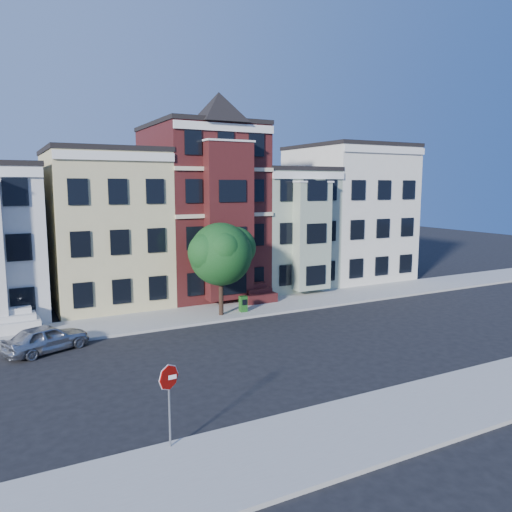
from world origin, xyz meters
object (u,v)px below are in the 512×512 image
newspaper_box (243,304)px  stop_sign (169,401)px  street_tree (221,258)px  parked_car (46,338)px

newspaper_box → stop_sign: stop_sign is taller
street_tree → parked_car: street_tree is taller
street_tree → parked_car: size_ratio=1.75×
street_tree → stop_sign: (-7.61, -13.40, -2.01)m
street_tree → stop_sign: 15.54m
stop_sign → newspaper_box: bearing=51.3°
street_tree → stop_sign: size_ratio=2.38×
newspaper_box → street_tree: bearing=-175.9°
parked_car → street_tree: bearing=-101.4°
parked_car → stop_sign: 11.79m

